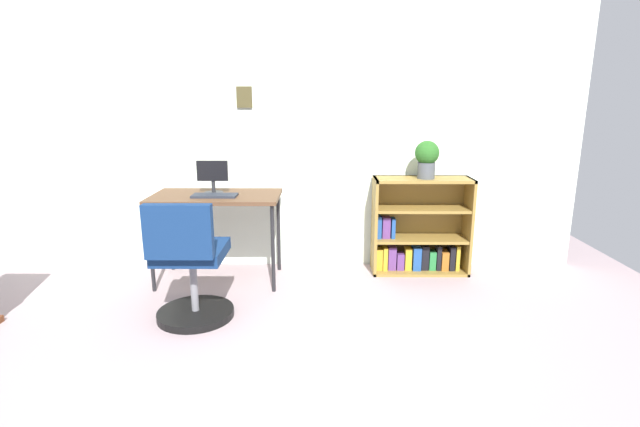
{
  "coord_description": "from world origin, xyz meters",
  "views": [
    {
      "loc": [
        0.38,
        -1.96,
        1.47
      ],
      "look_at": [
        0.36,
        1.3,
        0.67
      ],
      "focal_mm": 26.38,
      "sensor_mm": 36.0,
      "label": 1
    }
  ],
  "objects_px": {
    "monitor": "(213,176)",
    "bookshelf_low": "(418,231)",
    "office_chair": "(190,270)",
    "desk": "(216,202)",
    "potted_plant_on_shelf": "(427,157)",
    "keyboard": "(215,196)"
  },
  "relations": [
    {
      "from": "monitor",
      "to": "bookshelf_low",
      "type": "height_order",
      "value": "monitor"
    },
    {
      "from": "office_chair",
      "to": "bookshelf_low",
      "type": "xyz_separation_m",
      "value": [
        1.7,
        0.99,
        -0.01
      ]
    },
    {
      "from": "desk",
      "to": "monitor",
      "type": "relative_size",
      "value": 3.8
    },
    {
      "from": "monitor",
      "to": "desk",
      "type": "bearing_deg",
      "value": -55.31
    },
    {
      "from": "office_chair",
      "to": "potted_plant_on_shelf",
      "type": "height_order",
      "value": "potted_plant_on_shelf"
    },
    {
      "from": "desk",
      "to": "keyboard",
      "type": "bearing_deg",
      "value": -83.24
    },
    {
      "from": "monitor",
      "to": "potted_plant_on_shelf",
      "type": "bearing_deg",
      "value": 5.04
    },
    {
      "from": "monitor",
      "to": "potted_plant_on_shelf",
      "type": "height_order",
      "value": "potted_plant_on_shelf"
    },
    {
      "from": "keyboard",
      "to": "potted_plant_on_shelf",
      "type": "relative_size",
      "value": 1.12
    },
    {
      "from": "desk",
      "to": "bookshelf_low",
      "type": "xyz_separation_m",
      "value": [
        1.68,
        0.24,
        -0.31
      ]
    },
    {
      "from": "bookshelf_low",
      "to": "potted_plant_on_shelf",
      "type": "height_order",
      "value": "potted_plant_on_shelf"
    },
    {
      "from": "office_chair",
      "to": "bookshelf_low",
      "type": "bearing_deg",
      "value": 30.25
    },
    {
      "from": "desk",
      "to": "monitor",
      "type": "bearing_deg",
      "value": 124.69
    },
    {
      "from": "keyboard",
      "to": "bookshelf_low",
      "type": "xyz_separation_m",
      "value": [
        1.67,
        0.32,
        -0.38
      ]
    },
    {
      "from": "desk",
      "to": "bookshelf_low",
      "type": "bearing_deg",
      "value": 8.18
    },
    {
      "from": "office_chair",
      "to": "bookshelf_low",
      "type": "relative_size",
      "value": 1.04
    },
    {
      "from": "desk",
      "to": "office_chair",
      "type": "relative_size",
      "value": 1.19
    },
    {
      "from": "monitor",
      "to": "office_chair",
      "type": "height_order",
      "value": "monitor"
    },
    {
      "from": "desk",
      "to": "office_chair",
      "type": "xyz_separation_m",
      "value": [
        -0.02,
        -0.75,
        -0.29
      ]
    },
    {
      "from": "desk",
      "to": "monitor",
      "type": "xyz_separation_m",
      "value": [
        -0.03,
        0.04,
        0.2
      ]
    },
    {
      "from": "desk",
      "to": "bookshelf_low",
      "type": "relative_size",
      "value": 1.23
    },
    {
      "from": "desk",
      "to": "monitor",
      "type": "distance_m",
      "value": 0.21
    }
  ]
}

